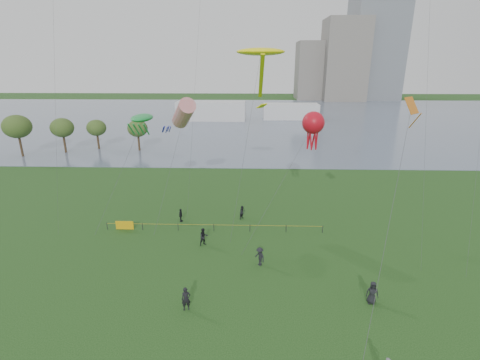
{
  "coord_description": "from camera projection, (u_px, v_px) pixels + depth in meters",
  "views": [
    {
      "loc": [
        0.91,
        -18.83,
        17.74
      ],
      "look_at": [
        0.0,
        10.0,
        8.0
      ],
      "focal_mm": 26.0,
      "sensor_mm": 36.0,
      "label": 1
    }
  ],
  "objects": [
    {
      "name": "kite_stingray",
      "position": [
        261.0,
        52.0,
        35.18
      ],
      "size": [
        5.46,
        10.02,
        19.22
      ],
      "rotation": [
        0.0,
        0.0,
        -0.33
      ],
      "color": "#3F3F42"
    },
    {
      "name": "kite_windsock",
      "position": [
        183.0,
        114.0,
        39.36
      ],
      "size": [
        4.66,
        8.61,
        14.26
      ],
      "rotation": [
        0.0,
        0.0,
        -0.27
      ],
      "color": "#3F3F42"
    },
    {
      "name": "spectator_b",
      "position": [
        260.0,
        256.0,
        31.83
      ],
      "size": [
        1.25,
        1.33,
        1.81
      ],
      "primitive_type": "imported",
      "rotation": [
        0.0,
        0.0,
        -0.91
      ],
      "color": "black",
      "rests_on": "ground_plane"
    },
    {
      "name": "spectator_c",
      "position": [
        181.0,
        215.0,
        40.7
      ],
      "size": [
        0.49,
        0.97,
        1.6
      ],
      "primitive_type": "imported",
      "rotation": [
        0.0,
        0.0,
        1.47
      ],
      "color": "black",
      "rests_on": "ground_plane"
    },
    {
      "name": "spectator_a",
      "position": [
        204.0,
        237.0,
        35.37
      ],
      "size": [
        1.14,
        1.08,
        1.86
      ],
      "primitive_type": "imported",
      "rotation": [
        0.0,
        0.0,
        0.56
      ],
      "color": "black",
      "rests_on": "ground_plane"
    },
    {
      "name": "spectator_f",
      "position": [
        186.0,
        299.0,
        26.04
      ],
      "size": [
        0.78,
        0.61,
        1.88
      ],
      "primitive_type": "imported",
      "rotation": [
        0.0,
        0.0,
        0.25
      ],
      "color": "black",
      "rests_on": "ground_plane"
    },
    {
      "name": "kite_creature",
      "position": [
        142.0,
        118.0,
        38.62
      ],
      "size": [
        5.88,
        7.15,
        12.35
      ],
      "rotation": [
        0.0,
        0.0,
        0.29
      ],
      "color": "#3F3F42"
    },
    {
      "name": "pavilion_left",
      "position": [
        211.0,
        111.0,
        112.9
      ],
      "size": [
        22.0,
        8.0,
        6.0
      ],
      "primitive_type": "cube",
      "color": "silver",
      "rests_on": "ground_plane"
    },
    {
      "name": "trees",
      "position": [
        66.0,
        128.0,
        70.39
      ],
      "size": [
        26.45,
        11.68,
        8.27
      ],
      "color": "#372819",
      "rests_on": "ground_plane"
    },
    {
      "name": "fence",
      "position": [
        159.0,
        226.0,
        38.65
      ],
      "size": [
        24.07,
        0.07,
        1.05
      ],
      "color": "black",
      "rests_on": "ground_plane"
    },
    {
      "name": "kite_delta",
      "position": [
        410.0,
        118.0,
        25.41
      ],
      "size": [
        7.29,
        14.04,
        15.35
      ],
      "rotation": [
        0.0,
        0.0,
        -0.21
      ],
      "color": "#3F3F42"
    },
    {
      "name": "spectator_d",
      "position": [
        372.0,
        293.0,
        26.76
      ],
      "size": [
        1.0,
        0.74,
        1.87
      ],
      "primitive_type": "imported",
      "rotation": [
        0.0,
        0.0,
        -0.16
      ],
      "color": "black",
      "rests_on": "ground_plane"
    },
    {
      "name": "building_low",
      "position": [
        312.0,
        71.0,
        177.2
      ],
      "size": [
        16.0,
        18.0,
        28.0
      ],
      "primitive_type": "cube",
      "color": "slate",
      "rests_on": "ground_plane"
    },
    {
      "name": "ground_plane",
      "position": [
        235.0,
        339.0,
        23.53
      ],
      "size": [
        400.0,
        400.0,
        0.0
      ],
      "primitive_type": "plane",
      "color": "#153711"
    },
    {
      "name": "building_mid",
      "position": [
        344.0,
        60.0,
        169.5
      ],
      "size": [
        20.0,
        20.0,
        38.0
      ],
      "primitive_type": "cube",
      "color": "slate",
      "rests_on": "ground_plane"
    },
    {
      "name": "pavilion_right",
      "position": [
        291.0,
        111.0,
        115.12
      ],
      "size": [
        18.0,
        7.0,
        5.0
      ],
      "primitive_type": "cube",
      "color": "silver",
      "rests_on": "ground_plane"
    },
    {
      "name": "lake",
      "position": [
        248.0,
        118.0,
        118.23
      ],
      "size": [
        400.0,
        120.0,
        0.08
      ],
      "primitive_type": "cube",
      "color": "slate",
      "rests_on": "ground_plane"
    },
    {
      "name": "spectator_g",
      "position": [
        243.0,
        212.0,
        41.45
      ],
      "size": [
        0.98,
        1.01,
        1.64
      ],
      "primitive_type": "imported",
      "rotation": [
        0.0,
        0.0,
        0.91
      ],
      "color": "black",
      "rests_on": "ground_plane"
    },
    {
      "name": "kite_octopus",
      "position": [
        313.0,
        123.0,
        37.43
      ],
      "size": [
        8.75,
        9.17,
        12.85
      ],
      "rotation": [
        0.0,
        0.0,
        -0.35
      ],
      "color": "#3F3F42"
    }
  ]
}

